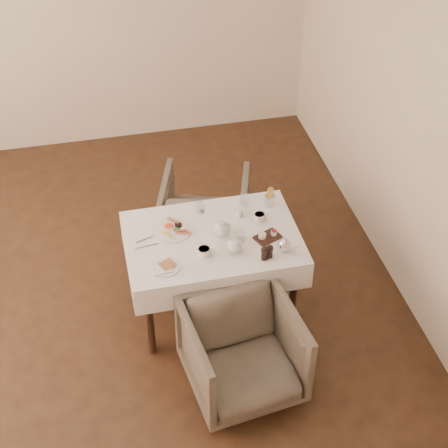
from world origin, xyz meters
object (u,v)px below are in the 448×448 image
object	(u,v)px
table	(213,248)
teapot_centre	(221,227)
armchair_far	(205,213)
breakfast_plate	(172,230)
armchair_near	(243,352)

from	to	relation	value
table	teapot_centre	world-z (taller)	teapot_centre
armchair_far	teapot_centre	world-z (taller)	teapot_centre
breakfast_plate	teapot_centre	bearing A→B (deg)	-33.92
armchair_far	teapot_centre	size ratio (longest dim) A/B	4.38
table	teapot_centre	bearing A→B (deg)	8.37
table	breakfast_plate	xyz separation A→B (m)	(-0.28, 0.13, 0.13)
table	armchair_far	distance (m)	0.85
armchair_near	armchair_far	bearing A→B (deg)	80.41
armchair_far	breakfast_plate	xyz separation A→B (m)	(-0.38, -0.66, 0.43)
table	armchair_far	bearing A→B (deg)	82.86
armchair_far	breakfast_plate	size ratio (longest dim) A/B	2.53
table	armchair_near	world-z (taller)	table
armchair_far	teapot_centre	xyz separation A→B (m)	(-0.03, -0.78, 0.49)
armchair_near	breakfast_plate	distance (m)	1.05
breakfast_plate	teapot_centre	world-z (taller)	teapot_centre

